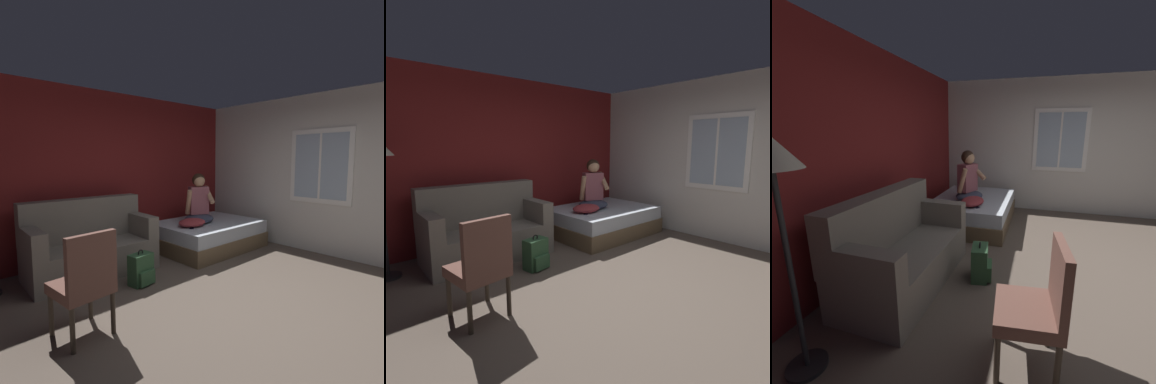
{
  "view_description": "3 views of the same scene",
  "coord_description": "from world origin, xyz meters",
  "views": [
    {
      "loc": [
        -2.49,
        -1.79,
        1.6
      ],
      "look_at": [
        0.67,
        1.59,
        1.09
      ],
      "focal_mm": 28.0,
      "sensor_mm": 36.0,
      "label": 1
    },
    {
      "loc": [
        -2.49,
        -1.79,
        1.6
      ],
      "look_at": [
        0.83,
        1.96,
        0.81
      ],
      "focal_mm": 28.0,
      "sensor_mm": 36.0,
      "label": 2
    },
    {
      "loc": [
        -3.08,
        0.78,
        1.72
      ],
      "look_at": [
        0.47,
        1.82,
        0.8
      ],
      "focal_mm": 24.0,
      "sensor_mm": 36.0,
      "label": 3
    }
  ],
  "objects": [
    {
      "name": "backpack",
      "position": [
        -0.44,
        1.35,
        0.19
      ],
      "size": [
        0.32,
        0.27,
        0.46
      ],
      "color": "#2D5133",
      "rests_on": "ground"
    },
    {
      "name": "side_chair",
      "position": [
        -1.44,
        0.72,
        0.53
      ],
      "size": [
        0.51,
        0.51,
        0.98
      ],
      "color": "#382D23",
      "rests_on": "ground"
    },
    {
      "name": "person_seated",
      "position": [
        1.17,
        1.95,
        0.84
      ],
      "size": [
        0.65,
        0.61,
        0.88
      ],
      "color": "#383D51",
      "rests_on": "bed"
    },
    {
      "name": "cell_phone",
      "position": [
        0.78,
        1.71,
        0.48
      ],
      "size": [
        0.15,
        0.15,
        0.01
      ],
      "primitive_type": "cube",
      "rotation": [
        0.0,
        0.0,
        5.47
      ],
      "color": "black",
      "rests_on": "bed"
    },
    {
      "name": "throw_pillow",
      "position": [
        0.86,
        1.79,
        0.55
      ],
      "size": [
        0.53,
        0.43,
        0.14
      ],
      "primitive_type": "ellipsoid",
      "rotation": [
        0.0,
        0.0,
        -0.16
      ],
      "color": "#993338",
      "rests_on": "bed"
    },
    {
      "name": "couch",
      "position": [
        -0.73,
        2.2,
        0.39
      ],
      "size": [
        1.73,
        0.87,
        1.04
      ],
      "color": "slate",
      "rests_on": "ground"
    },
    {
      "name": "floor_lamp",
      "position": [
        -1.94,
        2.32,
        1.43
      ],
      "size": [
        0.36,
        0.36,
        1.7
      ],
      "color": "black",
      "rests_on": "ground"
    },
    {
      "name": "bed",
      "position": [
        1.36,
        1.91,
        0.24
      ],
      "size": [
        1.83,
        1.38,
        0.48
      ],
      "color": "brown",
      "rests_on": "ground"
    },
    {
      "name": "wall_back_accent",
      "position": [
        0.0,
        2.86,
        1.35
      ],
      "size": [
        10.01,
        0.16,
        2.7
      ],
      "primitive_type": "cube",
      "color": "maroon",
      "rests_on": "ground"
    },
    {
      "name": "wall_side_with_window",
      "position": [
        2.58,
        0.01,
        1.35
      ],
      "size": [
        0.19,
        6.96,
        2.7
      ],
      "color": "silver",
      "rests_on": "ground"
    },
    {
      "name": "ground_plane",
      "position": [
        0.0,
        0.0,
        0.0
      ],
      "size": [
        40.0,
        40.0,
        0.0
      ],
      "primitive_type": "plane",
      "color": "brown"
    }
  ]
}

